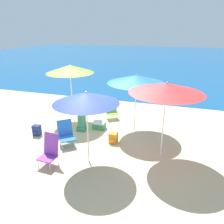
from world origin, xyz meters
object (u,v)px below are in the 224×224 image
(person_seated_near, at_px, (82,121))
(beach_umbrella_blue, at_px, (136,79))
(beach_umbrella_red, at_px, (167,88))
(backpack_orange, at_px, (113,138))
(backpack_navy, at_px, (37,130))
(cooler_box, at_px, (99,125))
(beach_chair_lime, at_px, (111,108))
(beach_chair_blue, at_px, (66,133))
(beach_umbrella_lime, at_px, (70,69))
(beach_chair_purple, at_px, (50,150))
(seagull, at_px, (73,107))
(beach_umbrella_navy, at_px, (86,98))

(person_seated_near, bearing_deg, beach_umbrella_blue, 10.07)
(beach_umbrella_red, bearing_deg, backpack_orange, 168.31)
(backpack_navy, xyz_separation_m, cooler_box, (1.96, 1.22, -0.05))
(beach_umbrella_blue, bearing_deg, backpack_orange, -111.17)
(beach_umbrella_blue, bearing_deg, beach_chair_lime, 144.41)
(beach_chair_blue, bearing_deg, beach_umbrella_lime, 70.84)
(beach_chair_purple, distance_m, person_seated_near, 2.32)
(backpack_orange, bearing_deg, beach_chair_blue, -159.46)
(beach_chair_blue, xyz_separation_m, person_seated_near, (0.04, 1.15, -0.05))
(beach_umbrella_red, relative_size, seagull, 8.57)
(cooler_box, bearing_deg, beach_chair_lime, 85.26)
(backpack_orange, relative_size, cooler_box, 0.76)
(beach_umbrella_navy, height_order, backpack_orange, beach_umbrella_navy)
(beach_umbrella_navy, xyz_separation_m, backpack_navy, (-2.47, 0.99, -1.75))
(beach_chair_blue, height_order, beach_chair_purple, beach_chair_purple)
(beach_chair_lime, distance_m, person_seated_near, 1.65)
(beach_umbrella_lime, distance_m, beach_umbrella_navy, 3.40)
(beach_chair_purple, xyz_separation_m, backpack_orange, (1.34, 1.72, -0.28))
(backpack_navy, bearing_deg, person_seated_near, 33.43)
(beach_chair_blue, relative_size, seagull, 3.01)
(cooler_box, bearing_deg, beach_umbrella_blue, 13.33)
(beach_chair_purple, xyz_separation_m, seagull, (-1.46, 4.18, -0.31))
(beach_chair_lime, xyz_separation_m, beach_chair_purple, (-0.59, -3.82, 0.01))
(beach_chair_blue, distance_m, person_seated_near, 1.15)
(person_seated_near, distance_m, backpack_orange, 1.57)
(beach_chair_lime, height_order, cooler_box, beach_chair_lime)
(beach_chair_lime, bearing_deg, beach_chair_blue, -138.54)
(backpack_orange, xyz_separation_m, cooler_box, (-0.85, 0.91, -0.03))
(beach_umbrella_red, distance_m, seagull, 5.60)
(beach_chair_purple, height_order, seagull, beach_chair_purple)
(beach_umbrella_blue, distance_m, beach_chair_blue, 3.07)
(beach_chair_lime, xyz_separation_m, backpack_orange, (0.75, -2.10, -0.26))
(backpack_navy, distance_m, cooler_box, 2.31)
(beach_umbrella_red, bearing_deg, beach_chair_lime, 134.33)
(beach_chair_blue, relative_size, backpack_navy, 2.09)
(beach_umbrella_lime, height_order, backpack_orange, beach_umbrella_lime)
(seagull, bearing_deg, beach_umbrella_lime, -61.58)
(beach_chair_lime, relative_size, seagull, 3.20)
(beach_umbrella_red, distance_m, backpack_orange, 2.56)
(beach_umbrella_blue, relative_size, beach_chair_purple, 2.37)
(beach_umbrella_navy, height_order, beach_chair_purple, beach_umbrella_navy)
(beach_chair_purple, bearing_deg, beach_chair_blue, 100.41)
(beach_umbrella_lime, xyz_separation_m, beach_umbrella_red, (3.90, -1.82, -0.01))
(beach_umbrella_red, xyz_separation_m, seagull, (-4.43, 2.80, -1.98))
(beach_umbrella_lime, height_order, beach_umbrella_navy, beach_umbrella_lime)
(beach_umbrella_lime, distance_m, cooler_box, 2.52)
(beach_umbrella_blue, xyz_separation_m, seagull, (-3.28, 1.24, -1.83))
(person_seated_near, bearing_deg, backpack_orange, -30.45)
(backpack_navy, bearing_deg, cooler_box, 31.83)
(beach_chair_purple, height_order, person_seated_near, beach_chair_purple)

